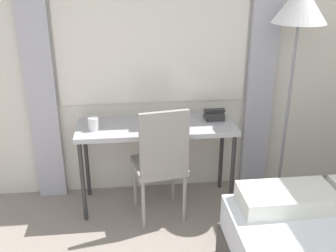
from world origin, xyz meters
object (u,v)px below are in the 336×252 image
object	(u,v)px
telephone	(214,115)
mug	(93,124)
desk_chair	(161,159)
standing_lamp	(299,17)
book	(163,126)
desk	(157,132)

from	to	relation	value
telephone	mug	world-z (taller)	mug
desk_chair	mug	bearing A→B (deg)	151.09
standing_lamp	mug	size ratio (longest dim) A/B	17.65
telephone	book	world-z (taller)	telephone
desk_chair	mug	world-z (taller)	desk_chair
standing_lamp	mug	distance (m)	1.80
standing_lamp	desk_chair	bearing A→B (deg)	-168.58
telephone	desk	bearing A→B (deg)	-171.36
desk	mug	bearing A→B (deg)	-174.39
desk	desk_chair	bearing A→B (deg)	-86.62
book	mug	xyz separation A→B (m)	(-0.56, 0.01, 0.04)
standing_lamp	book	xyz separation A→B (m)	(-1.06, -0.05, -0.84)
telephone	book	distance (m)	0.47
book	mug	world-z (taller)	mug
standing_lamp	book	world-z (taller)	standing_lamp
standing_lamp	telephone	world-z (taller)	standing_lamp
standing_lamp	book	size ratio (longest dim) A/B	6.57
desk	desk_chair	size ratio (longest dim) A/B	1.32
standing_lamp	book	bearing A→B (deg)	-177.38
desk	mug	size ratio (longest dim) A/B	12.47
telephone	book	xyz separation A→B (m)	(-0.45, -0.14, -0.03)
telephone	standing_lamp	bearing A→B (deg)	-8.64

